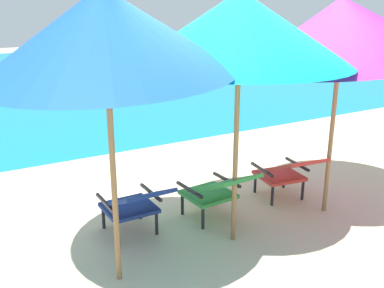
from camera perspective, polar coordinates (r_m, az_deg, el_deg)
The scene contains 8 objects.
ground_plane at distance 8.40m, azimuth -11.51°, elevation 1.12°, with size 40.00×40.00×0.00m, color beige.
ocean_band at distance 15.95m, azimuth -20.88°, elevation 8.08°, with size 40.00×18.00×0.01m, color teal.
lounge_chair_left at distance 4.55m, azimuth -7.45°, elevation -7.67°, with size 0.56×0.88×0.68m.
lounge_chair_center at distance 4.84m, azimuth 3.36°, elevation -5.94°, with size 0.59×0.90×0.68m.
lounge_chair_right at distance 5.47m, azimuth 12.38°, elevation -3.48°, with size 0.66×0.94×0.68m.
beach_umbrella_left at distance 3.44m, azimuth -11.31°, elevation 14.17°, with size 2.73×2.72×2.53m.
beach_umbrella_center at distance 4.09m, azimuth 6.25°, elevation 14.76°, with size 2.92×2.92×2.47m.
beach_umbrella_right at distance 5.00m, azimuth 19.01°, elevation 13.88°, with size 3.02×3.00×2.54m.
Camera 1 is at (-2.50, -3.67, 2.34)m, focal length 40.81 mm.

